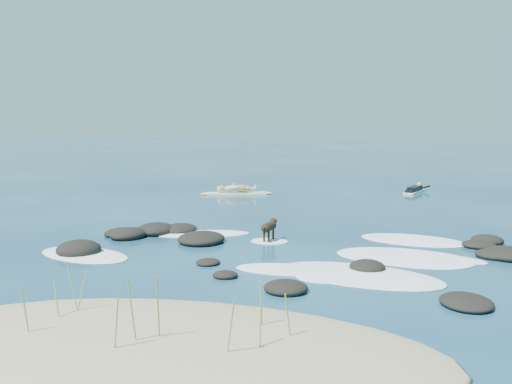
# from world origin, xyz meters

# --- Properties ---
(ground) EXTENTS (160.00, 160.00, 0.00)m
(ground) POSITION_xyz_m (0.00, 0.00, 0.00)
(ground) COLOR #0A2642
(ground) RESTS_ON ground
(sand_dune) EXTENTS (9.00, 4.40, 0.60)m
(sand_dune) POSITION_xyz_m (0.00, -8.20, 0.00)
(sand_dune) COLOR #9E8966
(sand_dune) RESTS_ON ground
(dune_grass) EXTENTS (4.10, 1.69, 1.23)m
(dune_grass) POSITION_xyz_m (-0.27, -8.27, 0.61)
(dune_grass) COLOR olive
(dune_grass) RESTS_ON ground
(reef_rocks) EXTENTS (12.68, 7.16, 0.50)m
(reef_rocks) POSITION_xyz_m (-0.20, -1.23, 0.09)
(reef_rocks) COLOR black
(reef_rocks) RESTS_ON ground
(breaking_foam) EXTENTS (11.97, 6.77, 0.12)m
(breaking_foam) POSITION_xyz_m (2.03, -1.75, 0.01)
(breaking_foam) COLOR white
(breaking_foam) RESTS_ON ground
(standing_surfer_rig) EXTENTS (3.31, 1.48, 1.94)m
(standing_surfer_rig) POSITION_xyz_m (-3.86, 9.64, 0.76)
(standing_surfer_rig) COLOR #FAF8C8
(standing_surfer_rig) RESTS_ON ground
(paddling_surfer_rig) EXTENTS (1.34, 2.38, 0.42)m
(paddling_surfer_rig) POSITION_xyz_m (4.37, 12.44, 0.14)
(paddling_surfer_rig) COLOR white
(paddling_surfer_rig) RESTS_ON ground
(dog) EXTENTS (0.37, 1.08, 0.69)m
(dog) POSITION_xyz_m (-0.12, -0.21, 0.45)
(dog) COLOR black
(dog) RESTS_ON ground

